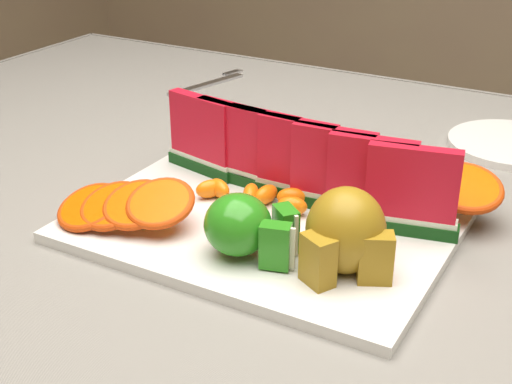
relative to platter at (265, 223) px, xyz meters
name	(u,v)px	position (x,y,z in m)	size (l,w,h in m)	color
table	(285,259)	(-0.03, 0.11, -0.11)	(1.40, 0.90, 0.75)	#52351D
tablecloth	(286,217)	(-0.03, 0.11, -0.05)	(1.53, 1.03, 0.20)	gray
platter	(265,223)	(0.00, 0.00, 0.00)	(0.40, 0.30, 0.01)	silver
apple_cluster	(245,227)	(0.02, -0.08, 0.04)	(0.10, 0.09, 0.06)	#36890A
pear_cluster	(346,234)	(0.12, -0.05, 0.04)	(0.10, 0.10, 0.09)	#AB6F1A
fork	(209,83)	(-0.34, 0.42, 0.00)	(0.06, 0.19, 0.00)	silver
watermelon_row	(297,162)	(0.01, 0.06, 0.05)	(0.39, 0.07, 0.10)	#083A10
orange_fan_front	(125,205)	(-0.13, -0.09, 0.03)	(0.17, 0.11, 0.05)	orange
orange_fan_back	(344,169)	(0.04, 0.12, 0.03)	(0.39, 0.12, 0.05)	orange
tangerine_segments	(254,195)	(-0.03, 0.02, 0.02)	(0.14, 0.06, 0.02)	red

